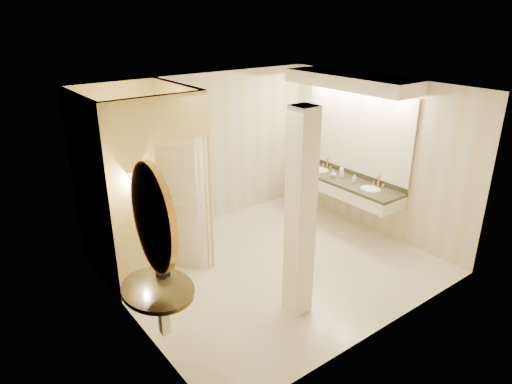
{
  "coord_description": "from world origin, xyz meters",
  "views": [
    {
      "loc": [
        -3.92,
        -4.74,
        3.69
      ],
      "look_at": [
        -0.17,
        0.2,
        1.19
      ],
      "focal_mm": 32.0,
      "sensor_mm": 36.0,
      "label": 1
    }
  ],
  "objects": [
    {
      "name": "console_shelf",
      "position": [
        -2.21,
        -0.74,
        1.34
      ],
      "size": [
        0.94,
        0.94,
        1.92
      ],
      "color": "black",
      "rests_on": "floor"
    },
    {
      "name": "wall_back",
      "position": [
        0.0,
        2.0,
        1.35
      ],
      "size": [
        4.5,
        0.02,
        2.7
      ],
      "primitive_type": "cube",
      "color": "beige",
      "rests_on": "floor"
    },
    {
      "name": "wall_sconce",
      "position": [
        -1.93,
        0.43,
        1.73
      ],
      "size": [
        0.14,
        0.14,
        0.42
      ],
      "color": "gold",
      "rests_on": "toilet_closet"
    },
    {
      "name": "pillar",
      "position": [
        -0.45,
        -1.06,
        1.35
      ],
      "size": [
        0.28,
        0.28,
        2.7
      ],
      "primitive_type": "cube",
      "color": "white",
      "rests_on": "floor"
    },
    {
      "name": "wall_left",
      "position": [
        -2.25,
        0.0,
        1.35
      ],
      "size": [
        0.02,
        4.0,
        2.7
      ],
      "primitive_type": "cube",
      "color": "beige",
      "rests_on": "floor"
    },
    {
      "name": "tissue_box",
      "position": [
        -2.08,
        -0.57,
        0.93
      ],
      "size": [
        0.15,
        0.15,
        0.12
      ],
      "primitive_type": "cube",
      "rotation": [
        0.0,
        0.0,
        0.32
      ],
      "color": "black",
      "rests_on": "console_shelf"
    },
    {
      "name": "floor",
      "position": [
        0.0,
        0.0,
        0.0
      ],
      "size": [
        4.5,
        4.5,
        0.0
      ],
      "primitive_type": "plane",
      "color": "beige",
      "rests_on": "ground"
    },
    {
      "name": "ceiling",
      "position": [
        0.0,
        0.0,
        2.7
      ],
      "size": [
        4.5,
        4.5,
        0.0
      ],
      "primitive_type": "plane",
      "rotation": [
        3.14,
        0.0,
        0.0
      ],
      "color": "white",
      "rests_on": "wall_back"
    },
    {
      "name": "soap_bottle_b",
      "position": [
        1.87,
        0.57,
        0.94
      ],
      "size": [
        0.12,
        0.12,
        0.12
      ],
      "primitive_type": "imported",
      "rotation": [
        0.0,
        0.0,
        -0.24
      ],
      "color": "silver",
      "rests_on": "vanity"
    },
    {
      "name": "toilet_closet",
      "position": [
        -1.14,
        0.96,
        1.39
      ],
      "size": [
        1.5,
        1.55,
        2.7
      ],
      "color": "#EAD87A",
      "rests_on": "floor"
    },
    {
      "name": "toilet",
      "position": [
        -1.12,
        1.57,
        0.34
      ],
      "size": [
        0.45,
        0.71,
        0.68
      ],
      "primitive_type": "imported",
      "rotation": [
        0.0,
        0.0,
        3.03
      ],
      "color": "white",
      "rests_on": "floor"
    },
    {
      "name": "soap_bottle_a",
      "position": [
        1.97,
        0.17,
        0.94
      ],
      "size": [
        0.08,
        0.08,
        0.14
      ],
      "primitive_type": "imported",
      "rotation": [
        0.0,
        0.0,
        -0.41
      ],
      "color": "beige",
      "rests_on": "vanity"
    },
    {
      "name": "wall_front",
      "position": [
        0.0,
        -2.0,
        1.35
      ],
      "size": [
        4.5,
        0.02,
        2.7
      ],
      "primitive_type": "cube",
      "color": "beige",
      "rests_on": "floor"
    },
    {
      "name": "soap_bottle_c",
      "position": [
        1.97,
        0.48,
        0.99
      ],
      "size": [
        0.11,
        0.11,
        0.24
      ],
      "primitive_type": "imported",
      "rotation": [
        0.0,
        0.0,
        -0.19
      ],
      "color": "#C6B28C",
      "rests_on": "vanity"
    },
    {
      "name": "vanity",
      "position": [
        1.98,
        0.4,
        1.63
      ],
      "size": [
        0.75,
        2.45,
        2.09
      ],
      "color": "white",
      "rests_on": "floor"
    },
    {
      "name": "wall_right",
      "position": [
        2.25,
        0.0,
        1.35
      ],
      "size": [
        0.02,
        4.0,
        2.7
      ],
      "primitive_type": "cube",
      "color": "beige",
      "rests_on": "floor"
    }
  ]
}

